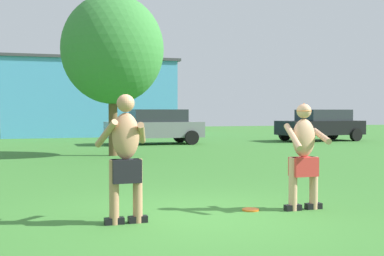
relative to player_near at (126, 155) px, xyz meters
The scene contains 8 objects.
ground_plane 1.37m from the player_near, ahead, with size 80.00×80.00×0.00m, color #38752D.
player_near is the anchor object (origin of this frame).
player_in_red 2.75m from the player_near, ahead, with size 0.65×0.57×1.63m.
frisbee 2.18m from the player_near, ahead, with size 0.26×0.26×0.03m, color orange.
car_gray_mid_lot 16.24m from the player_near, 75.39° to the left, with size 4.33×2.08×1.58m.
car_black_far_end 20.15m from the player_near, 51.05° to the left, with size 4.46×2.38×1.58m.
outbuilding_behind_lot 25.28m from the player_near, 85.29° to the left, with size 10.34×5.78×4.64m.
tree_right_field 10.80m from the player_near, 82.39° to the left, with size 3.43×3.43×5.42m.
Camera 1 is at (-2.18, -6.75, 1.51)m, focal length 47.35 mm.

